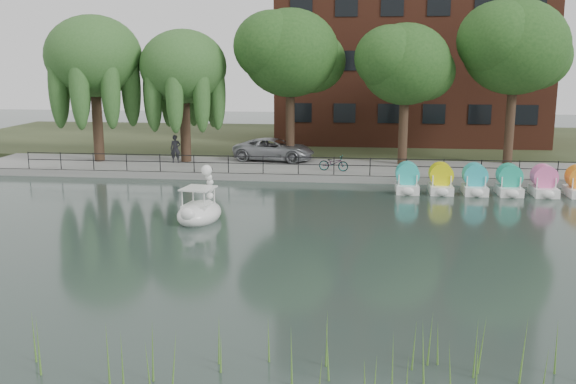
% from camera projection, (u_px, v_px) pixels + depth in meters
% --- Properties ---
extents(ground_plane, '(120.00, 120.00, 0.00)m').
position_uv_depth(ground_plane, '(262.00, 249.00, 23.25)').
color(ground_plane, '#33433E').
extents(promenade, '(40.00, 6.00, 0.40)m').
position_uv_depth(promenade, '(303.00, 169.00, 38.77)').
color(promenade, gray).
rests_on(promenade, ground_plane).
extents(kerb, '(40.00, 0.25, 0.40)m').
position_uv_depth(kerb, '(298.00, 178.00, 35.90)').
color(kerb, gray).
rests_on(kerb, ground_plane).
extents(land_strip, '(60.00, 22.00, 0.36)m').
position_uv_depth(land_strip, '(319.00, 141.00, 52.38)').
color(land_strip, '#47512D').
rests_on(land_strip, ground_plane).
extents(railing, '(32.00, 0.05, 1.00)m').
position_uv_depth(railing, '(298.00, 161.00, 35.90)').
color(railing, black).
rests_on(railing, promenade).
extents(apartment_building, '(20.00, 10.07, 18.00)m').
position_uv_depth(apartment_building, '(410.00, 24.00, 49.67)').
color(apartment_building, '#4C1E16').
rests_on(apartment_building, land_strip).
extents(willow_left, '(5.88, 5.88, 9.01)m').
position_uv_depth(willow_left, '(94.00, 57.00, 39.36)').
color(willow_left, '#473323').
rests_on(willow_left, promenade).
extents(willow_mid, '(5.32, 5.32, 8.15)m').
position_uv_depth(willow_mid, '(183.00, 67.00, 39.35)').
color(willow_mid, '#473323').
rests_on(willow_mid, promenade).
extents(broadleaf_center, '(6.00, 6.00, 9.25)m').
position_uv_depth(broadleaf_center, '(290.00, 54.00, 39.42)').
color(broadleaf_center, '#473323').
rests_on(broadleaf_center, promenade).
extents(broadleaf_right, '(5.40, 5.40, 8.32)m').
position_uv_depth(broadleaf_right, '(406.00, 65.00, 38.27)').
color(broadleaf_right, '#473323').
rests_on(broadleaf_right, promenade).
extents(broadleaf_far, '(6.30, 6.30, 9.71)m').
position_uv_depth(broadleaf_far, '(515.00, 48.00, 38.30)').
color(broadleaf_far, '#473323').
rests_on(broadleaf_far, promenade).
extents(minivan, '(3.39, 6.13, 1.62)m').
position_uv_depth(minivan, '(274.00, 148.00, 40.66)').
color(minivan, gray).
rests_on(minivan, promenade).
extents(bicycle, '(0.89, 1.80, 1.00)m').
position_uv_depth(bicycle, '(334.00, 162.00, 36.98)').
color(bicycle, gray).
rests_on(bicycle, promenade).
extents(pedestrian, '(0.82, 0.66, 1.98)m').
position_uv_depth(pedestrian, '(175.00, 147.00, 39.79)').
color(pedestrian, black).
rests_on(pedestrian, promenade).
extents(swan_boat, '(2.10, 2.92, 2.27)m').
position_uv_depth(swan_boat, '(200.00, 209.00, 27.27)').
color(swan_boat, white).
rests_on(swan_boat, ground_plane).
extents(pedal_boat_row, '(11.35, 1.70, 1.40)m').
position_uv_depth(pedal_boat_row, '(509.00, 183.00, 32.49)').
color(pedal_boat_row, white).
rests_on(pedal_boat_row, ground_plane).
extents(reed_bank, '(24.00, 2.40, 1.20)m').
position_uv_depth(reed_bank, '(284.00, 354.00, 13.67)').
color(reed_bank, '#669938').
rests_on(reed_bank, ground_plane).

